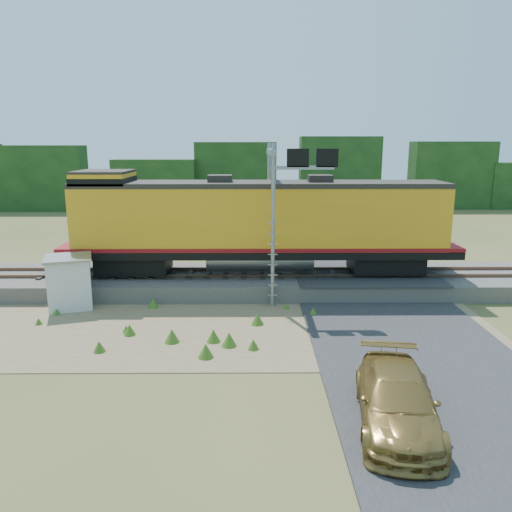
{
  "coord_description": "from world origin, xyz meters",
  "views": [
    {
      "loc": [
        1.34,
        -18.28,
        7.21
      ],
      "look_at": [
        1.49,
        3.0,
        2.4
      ],
      "focal_mm": 35.0,
      "sensor_mm": 36.0,
      "label": 1
    }
  ],
  "objects_px": {
    "locomotive": "(254,222)",
    "shed": "(70,282)",
    "car": "(397,400)",
    "signal_gantry": "(279,183)"
  },
  "relations": [
    {
      "from": "locomotive",
      "to": "shed",
      "type": "bearing_deg",
      "value": -161.22
    },
    {
      "from": "shed",
      "to": "car",
      "type": "xyz_separation_m",
      "value": [
        11.91,
        -9.71,
        -0.48
      ]
    },
    {
      "from": "shed",
      "to": "locomotive",
      "type": "bearing_deg",
      "value": 1.05
    },
    {
      "from": "locomotive",
      "to": "signal_gantry",
      "type": "height_order",
      "value": "signal_gantry"
    },
    {
      "from": "locomotive",
      "to": "signal_gantry",
      "type": "distance_m",
      "value": 2.41
    },
    {
      "from": "locomotive",
      "to": "car",
      "type": "distance_m",
      "value": 13.32
    },
    {
      "from": "shed",
      "to": "car",
      "type": "relative_size",
      "value": 0.51
    },
    {
      "from": "shed",
      "to": "signal_gantry",
      "type": "relative_size",
      "value": 0.34
    },
    {
      "from": "locomotive",
      "to": "signal_gantry",
      "type": "relative_size",
      "value": 2.67
    },
    {
      "from": "car",
      "to": "locomotive",
      "type": "bearing_deg",
      "value": 115.24
    }
  ]
}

